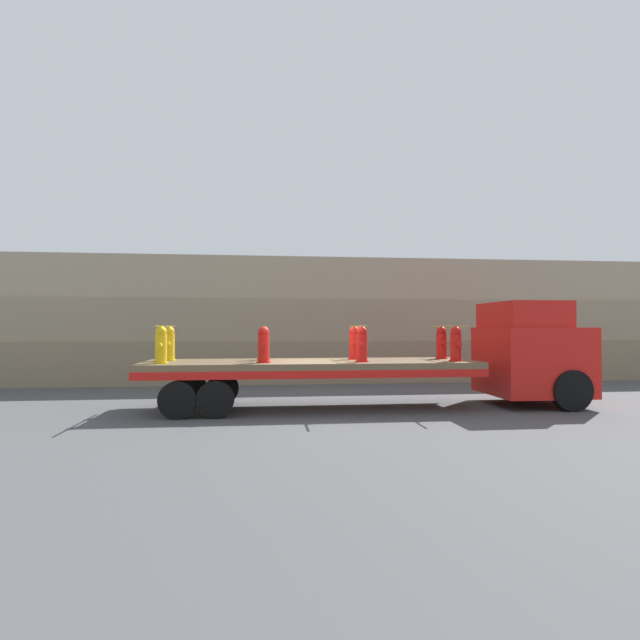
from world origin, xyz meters
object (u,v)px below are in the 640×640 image
object	(u,v)px
flatbed_trailer	(289,370)
fire_hydrant_yellow_near_0	(161,345)
fire_hydrant_yellow_far_0	(169,344)
fire_hydrant_red_far_2	(354,343)
fire_hydrant_red_near_3	(456,344)
fire_hydrant_red_near_2	(362,345)
fire_hydrant_red_far_3	(441,343)
fire_hydrant_red_far_1	(264,344)
truck_cab	(533,352)
fire_hydrant_red_near_1	(264,345)

from	to	relation	value
flatbed_trailer	fire_hydrant_yellow_near_0	xyz separation A→B (m)	(-3.29, -0.55, 0.71)
fire_hydrant_yellow_far_0	fire_hydrant_red_far_2	xyz separation A→B (m)	(5.18, 0.00, 0.00)
fire_hydrant_yellow_far_0	fire_hydrant_red_near_3	xyz separation A→B (m)	(7.77, -1.10, 0.00)
fire_hydrant_red_near_2	fire_hydrant_red_near_3	xyz separation A→B (m)	(2.59, 0.00, 0.00)
fire_hydrant_red_far_2	fire_hydrant_yellow_near_0	bearing A→B (deg)	-168.00
fire_hydrant_yellow_near_0	fire_hydrant_red_far_3	size ratio (longest dim) A/B	1.00
fire_hydrant_yellow_near_0	fire_hydrant_yellow_far_0	world-z (taller)	same
fire_hydrant_red_near_3	fire_hydrant_yellow_far_0	bearing A→B (deg)	171.94
fire_hydrant_red_near_2	fire_hydrant_red_far_2	xyz separation A→B (m)	(0.00, 1.10, 0.00)
fire_hydrant_yellow_near_0	fire_hydrant_red_far_1	bearing A→B (deg)	23.03
flatbed_trailer	fire_hydrant_red_near_3	xyz separation A→B (m)	(4.48, -0.55, 0.71)
fire_hydrant_yellow_near_0	truck_cab	bearing A→B (deg)	3.06
fire_hydrant_red_far_1	truck_cab	bearing A→B (deg)	-4.08
flatbed_trailer	fire_hydrant_red_far_2	bearing A→B (deg)	16.23
fire_hydrant_red_near_1	fire_hydrant_red_near_2	distance (m)	2.59
truck_cab	fire_hydrant_yellow_near_0	xyz separation A→B (m)	(-10.30, -0.55, 0.27)
truck_cab	fire_hydrant_yellow_far_0	bearing A→B (deg)	176.94
fire_hydrant_yellow_far_0	flatbed_trailer	bearing A→B (deg)	-9.50
truck_cab	flatbed_trailer	bearing A→B (deg)	180.00
flatbed_trailer	fire_hydrant_yellow_far_0	xyz separation A→B (m)	(-3.29, 0.55, 0.71)
fire_hydrant_red_near_3	fire_hydrant_yellow_near_0	bearing A→B (deg)	180.00
fire_hydrant_yellow_far_0	truck_cab	bearing A→B (deg)	-3.06
fire_hydrant_yellow_near_0	fire_hydrant_red_far_1	size ratio (longest dim) A/B	1.00
fire_hydrant_red_near_1	fire_hydrant_red_near_2	bearing A→B (deg)	0.00
fire_hydrant_red_far_1	fire_hydrant_red_near_3	size ratio (longest dim) A/B	1.00
truck_cab	flatbed_trailer	distance (m)	7.03
fire_hydrant_yellow_far_0	fire_hydrant_red_far_3	xyz separation A→B (m)	(7.77, 0.00, 0.00)
fire_hydrant_yellow_far_0	fire_hydrant_red_far_1	xyz separation A→B (m)	(2.59, 0.00, 0.00)
fire_hydrant_red_near_1	fire_hydrant_red_near_3	world-z (taller)	same
truck_cab	fire_hydrant_red_near_2	xyz separation A→B (m)	(-5.13, -0.55, 0.27)
fire_hydrant_yellow_near_0	fire_hydrant_red_far_1	world-z (taller)	same
fire_hydrant_yellow_far_0	fire_hydrant_yellow_near_0	bearing A→B (deg)	-90.00
fire_hydrant_yellow_far_0	fire_hydrant_red_far_3	distance (m)	7.77
fire_hydrant_yellow_near_0	flatbed_trailer	bearing A→B (deg)	9.50
fire_hydrant_red_near_1	fire_hydrant_red_far_2	world-z (taller)	same
flatbed_trailer	fire_hydrant_red_near_1	world-z (taller)	fire_hydrant_red_near_1
truck_cab	fire_hydrant_red_far_2	xyz separation A→B (m)	(-5.13, 0.55, 0.27)
fire_hydrant_yellow_near_0	fire_hydrant_red_near_3	bearing A→B (deg)	0.00
truck_cab	fire_hydrant_red_far_2	distance (m)	5.16
flatbed_trailer	fire_hydrant_red_near_3	world-z (taller)	fire_hydrant_red_near_3
fire_hydrant_yellow_near_0	fire_hydrant_yellow_far_0	distance (m)	1.10
fire_hydrant_yellow_near_0	fire_hydrant_red_near_3	xyz separation A→B (m)	(7.77, 0.00, 0.00)
fire_hydrant_red_near_1	fire_hydrant_red_far_2	bearing A→B (deg)	23.03
truck_cab	fire_hydrant_red_far_1	distance (m)	7.74
flatbed_trailer	fire_hydrant_red_far_3	world-z (taller)	fire_hydrant_red_far_3
fire_hydrant_red_near_2	fire_hydrant_red_near_3	bearing A→B (deg)	0.00
fire_hydrant_red_far_3	fire_hydrant_red_far_1	bearing A→B (deg)	180.00
fire_hydrant_red_near_2	fire_hydrant_red_near_1	bearing A→B (deg)	180.00
truck_cab	fire_hydrant_red_near_2	size ratio (longest dim) A/B	3.11
fire_hydrant_red_far_1	fire_hydrant_red_near_2	size ratio (longest dim) A/B	1.00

